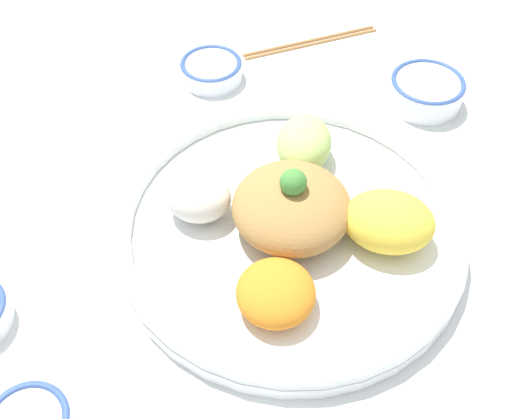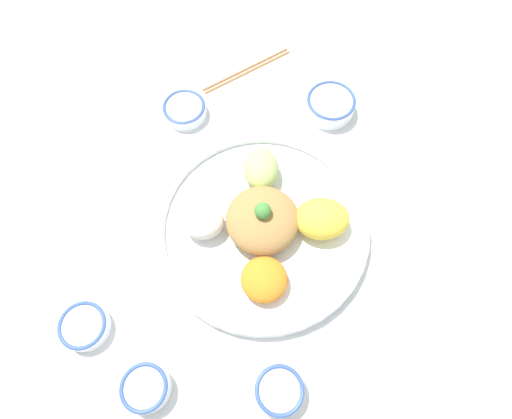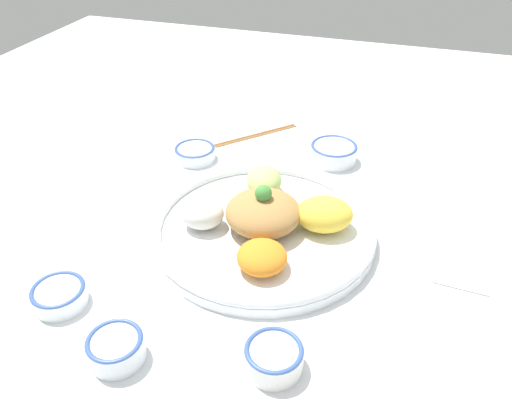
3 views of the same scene
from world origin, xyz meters
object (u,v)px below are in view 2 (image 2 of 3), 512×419
Objects in this scene: salad_platter at (264,225)px; sauce_bowl_red at (146,388)px; sauce_bowl_dark at (84,326)px; serving_spoon_main at (422,285)px; sauce_bowl_far at (185,110)px; chopsticks_pair_far at (247,70)px; rice_bowl_blue at (279,391)px; rice_bowl_plain at (330,105)px.

sauce_bowl_red is at bearing 70.64° from salad_platter.
sauce_bowl_dark is at bearing 45.76° from salad_platter.
sauce_bowl_red is 0.52m from serving_spoon_main.
sauce_bowl_far is (-0.02, -0.49, -0.00)m from sauce_bowl_dark.
sauce_bowl_far is 0.61m from serving_spoon_main.
sauce_bowl_far is at bearing 10.24° from chopsticks_pair_far.
rice_bowl_blue is at bearing 123.90° from sauce_bowl_far.
chopsticks_pair_far is at bearing -88.19° from sauce_bowl_red.
rice_bowl_plain is (-0.19, -0.64, 0.00)m from sauce_bowl_red.
sauce_bowl_red is 0.75× the size of rice_bowl_plain.
rice_bowl_blue is 0.88× the size of sauce_bowl_far.
sauce_bowl_dark is 0.66m from rice_bowl_plain.
rice_bowl_plain reaches higher than rice_bowl_blue.
sauce_bowl_red is 0.44× the size of chopsticks_pair_far.
sauce_bowl_dark is 0.66× the size of serving_spoon_main.
sauce_bowl_far is (0.24, -0.22, -0.01)m from salad_platter.
salad_platter reaches higher than sauce_bowl_dark.
rice_bowl_plain is 0.59× the size of chopsticks_pair_far.
salad_platter is at bearing 62.98° from chopsticks_pair_far.
rice_bowl_blue is 0.59m from rice_bowl_plain.
sauce_bowl_dark is 0.49m from sauce_bowl_far.
sauce_bowl_dark is 0.91× the size of sauce_bowl_far.
chopsticks_pair_far is at bearing -16.95° from rice_bowl_plain.
rice_bowl_plain is at bearing -102.58° from salad_platter.
salad_platter is at bearing -70.43° from rice_bowl_blue.
rice_bowl_plain is at bearing 128.88° from serving_spoon_main.
salad_platter reaches higher than sauce_bowl_far.
chopsticks_pair_far is 0.61m from serving_spoon_main.
sauce_bowl_dark is at bearing -2.06° from rice_bowl_blue.
salad_platter reaches higher than serving_spoon_main.
chopsticks_pair_far is (0.21, -0.06, -0.02)m from rice_bowl_plain.
rice_bowl_blue is 0.60m from sauce_bowl_far.
serving_spoon_main is (-0.24, 0.34, -0.02)m from rice_bowl_plain.
sauce_bowl_dark is at bearing 32.34° from chopsticks_pair_far.
serving_spoon_main is at bearing 174.39° from salad_platter.
serving_spoon_main is at bearing 90.77° from chopsticks_pair_far.
rice_bowl_blue is at bearing 62.74° from chopsticks_pair_far.
rice_bowl_blue is 0.36m from sauce_bowl_dark.
rice_bowl_blue reaches higher than sauce_bowl_far.
sauce_bowl_red reaches higher than sauce_bowl_dark.
serving_spoon_main is (-0.31, 0.03, -0.02)m from salad_platter.
sauce_bowl_red is 0.63× the size of serving_spoon_main.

